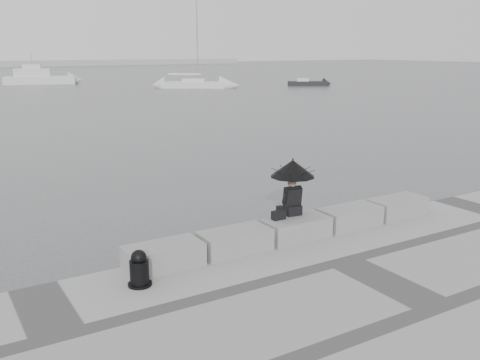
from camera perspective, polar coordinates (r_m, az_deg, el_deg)
ground at (r=13.42m, az=4.74°, el=-7.65°), size 360.00×360.00×0.00m
stone_block_far_left at (r=11.21m, az=-8.16°, el=-8.05°), size 1.60×0.80×0.50m
stone_block_left at (r=11.93m, az=-0.59°, el=-6.55°), size 1.60×0.80×0.50m
stone_block_centre at (r=12.82m, az=5.99°, el=-5.15°), size 1.60×0.80×0.50m
stone_block_right at (r=13.87m, az=11.62°, el=-3.88°), size 1.60×0.80×0.50m
stone_block_far_right at (r=15.04m, az=16.40°, el=-2.78°), size 1.60×0.80×0.50m
seated_person at (r=12.76m, az=5.65°, el=0.52°), size 1.08×1.08×1.39m
bag at (r=12.60m, az=4.13°, el=-3.77°), size 0.32×0.18×0.20m
mooring_bollard at (r=10.45m, az=-10.69°, el=-9.48°), size 0.46×0.46×0.72m
sailboat_right at (r=70.10m, az=-4.93°, el=10.18°), size 8.06×6.75×12.90m
motor_cruiser at (r=82.50m, az=-20.54°, el=10.17°), size 9.99×5.60×4.50m
small_motorboat at (r=74.89m, az=7.25°, el=10.20°), size 5.48×3.93×1.10m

